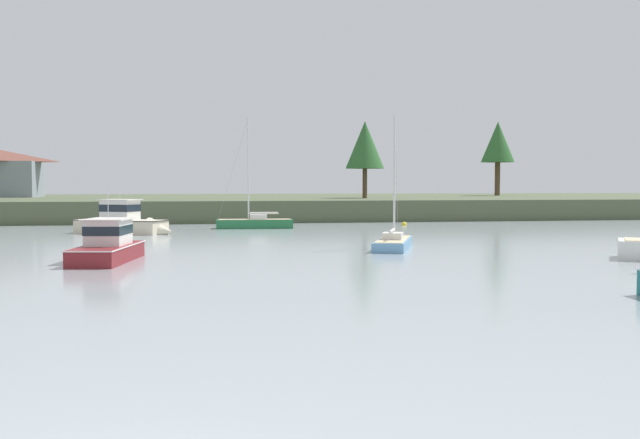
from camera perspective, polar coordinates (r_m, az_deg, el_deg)
far_shore_bank at (r=94.49m, az=-10.67°, el=1.14°), size 214.80×51.67×2.15m
sailboat_skyblue at (r=42.09m, az=5.83°, el=-2.06°), size 3.96×6.59×8.17m
cruiser_cream at (r=56.34m, az=-14.99°, el=-0.48°), size 8.10×5.87×4.46m
sailboat_green at (r=61.24m, az=-5.20°, el=-0.50°), size 6.53×2.06×9.84m
cruiser_maroon at (r=36.90m, az=-16.23°, el=-2.33°), size 3.24×7.24×4.17m
mooring_buoy_yellow at (r=66.02m, az=6.69°, el=-0.39°), size 0.47×0.47×0.52m
shore_tree_right_mid at (r=105.05m, az=13.93°, el=5.94°), size 4.67×4.67×10.45m
shore_tree_inland_c at (r=83.91m, az=3.59°, el=5.91°), size 4.49×4.49×8.92m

